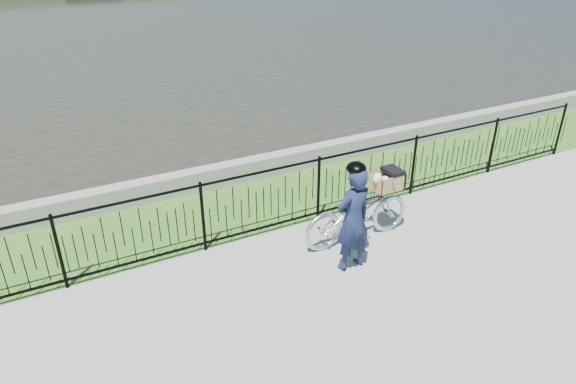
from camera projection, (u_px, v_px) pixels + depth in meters
ground at (315, 288)px, 7.04m from camera, size 120.00×120.00×0.00m
grass_strip at (240, 207)px, 9.08m from camera, size 60.00×2.00×0.01m
water at (55, 5)px, 32.98m from camera, size 120.00×120.00×0.00m
quay_wall at (219, 175)px, 9.78m from camera, size 60.00×0.30×0.40m
fence at (264, 202)px, 8.03m from camera, size 14.00×0.06×1.15m
bicycle_rig at (358, 211)px, 7.92m from camera, size 1.87×0.65×1.11m
cyclist at (353, 218)px, 7.12m from camera, size 0.61×0.43×1.65m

